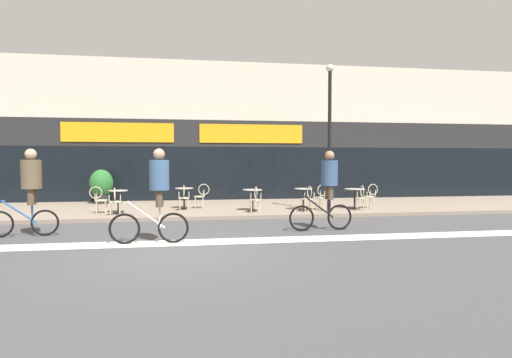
% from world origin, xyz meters
% --- Properties ---
extents(ground_plane, '(120.00, 120.00, 0.00)m').
position_xyz_m(ground_plane, '(0.00, 0.00, 0.00)').
color(ground_plane, '#424244').
extents(sidewalk_slab, '(40.00, 5.50, 0.12)m').
position_xyz_m(sidewalk_slab, '(0.00, 7.25, 0.06)').
color(sidewalk_slab, gray).
rests_on(sidewalk_slab, ground).
extents(storefront_facade, '(40.00, 4.06, 6.36)m').
position_xyz_m(storefront_facade, '(0.00, 11.97, 3.16)').
color(storefront_facade, beige).
rests_on(storefront_facade, ground).
extents(bike_lane_stripe, '(36.00, 0.70, 0.01)m').
position_xyz_m(bike_lane_stripe, '(0.00, 1.08, 0.00)').
color(bike_lane_stripe, silver).
rests_on(bike_lane_stripe, ground).
extents(bistro_table_0, '(0.63, 0.63, 0.77)m').
position_xyz_m(bistro_table_0, '(-2.20, 5.83, 0.66)').
color(bistro_table_0, black).
rests_on(bistro_table_0, sidewalk_slab).
extents(bistro_table_1, '(0.67, 0.67, 0.76)m').
position_xyz_m(bistro_table_1, '(-0.04, 6.81, 0.66)').
color(bistro_table_1, black).
rests_on(bistro_table_1, sidewalk_slab).
extents(bistro_table_2, '(0.69, 0.69, 0.75)m').
position_xyz_m(bistro_table_2, '(2.36, 5.78, 0.65)').
color(bistro_table_2, black).
rests_on(bistro_table_2, sidewalk_slab).
extents(bistro_table_3, '(0.64, 0.64, 0.77)m').
position_xyz_m(bistro_table_3, '(4.20, 5.74, 0.66)').
color(bistro_table_3, black).
rests_on(bistro_table_3, sidewalk_slab).
extents(bistro_table_4, '(0.73, 0.73, 0.73)m').
position_xyz_m(bistro_table_4, '(6.18, 5.84, 0.64)').
color(bistro_table_4, black).
rests_on(bistro_table_4, sidewalk_slab).
extents(cafe_chair_0_near, '(0.45, 0.60, 0.90)m').
position_xyz_m(cafe_chair_0_near, '(-2.19, 5.20, 0.64)').
color(cafe_chair_0_near, beige).
rests_on(cafe_chair_0_near, sidewalk_slab).
extents(cafe_chair_0_side, '(0.59, 0.43, 0.90)m').
position_xyz_m(cafe_chair_0_side, '(-2.83, 5.82, 0.64)').
color(cafe_chair_0_side, beige).
rests_on(cafe_chair_0_side, sidewalk_slab).
extents(cafe_chair_1_near, '(0.42, 0.59, 0.90)m').
position_xyz_m(cafe_chair_1_near, '(-0.04, 6.18, 0.64)').
color(cafe_chair_1_near, beige).
rests_on(cafe_chair_1_near, sidewalk_slab).
extents(cafe_chair_1_side, '(0.59, 0.42, 0.90)m').
position_xyz_m(cafe_chair_1_side, '(0.58, 6.81, 0.64)').
color(cafe_chair_1_side, beige).
rests_on(cafe_chair_1_side, sidewalk_slab).
extents(cafe_chair_2_near, '(0.42, 0.58, 0.90)m').
position_xyz_m(cafe_chair_2_near, '(2.37, 5.15, 0.64)').
color(cafe_chair_2_near, beige).
rests_on(cafe_chair_2_near, sidewalk_slab).
extents(cafe_chair_3_near, '(0.43, 0.59, 0.90)m').
position_xyz_m(cafe_chair_3_near, '(4.20, 5.11, 0.64)').
color(cafe_chair_3_near, beige).
rests_on(cafe_chair_3_near, sidewalk_slab).
extents(cafe_chair_3_side, '(0.60, 0.45, 0.90)m').
position_xyz_m(cafe_chair_3_side, '(4.82, 5.75, 0.64)').
color(cafe_chair_3_side, beige).
rests_on(cafe_chair_3_side, sidewalk_slab).
extents(cafe_chair_4_near, '(0.45, 0.60, 0.90)m').
position_xyz_m(cafe_chair_4_near, '(6.17, 5.22, 0.64)').
color(cafe_chair_4_near, beige).
rests_on(cafe_chair_4_near, sidewalk_slab).
extents(cafe_chair_4_side, '(0.60, 0.45, 0.90)m').
position_xyz_m(cafe_chair_4_side, '(6.80, 5.85, 0.64)').
color(cafe_chair_4_side, beige).
rests_on(cafe_chair_4_side, sidewalk_slab).
extents(planter_pot, '(0.94, 0.94, 1.40)m').
position_xyz_m(planter_pot, '(-3.48, 9.10, 0.88)').
color(planter_pot, '#232326').
rests_on(planter_pot, sidewalk_slab).
extents(lamp_post, '(0.26, 0.26, 5.04)m').
position_xyz_m(lamp_post, '(4.92, 5.05, 3.04)').
color(lamp_post, black).
rests_on(lamp_post, sidewalk_slab).
extents(cyclist_0, '(1.77, 0.51, 2.14)m').
position_xyz_m(cyclist_0, '(3.88, 2.18, 1.24)').
color(cyclist_0, black).
rests_on(cyclist_0, ground).
extents(cyclist_1, '(1.67, 0.55, 2.17)m').
position_xyz_m(cyclist_1, '(-3.68, 2.44, 1.30)').
color(cyclist_1, black).
rests_on(cyclist_1, ground).
extents(cyclist_2, '(1.78, 0.49, 2.15)m').
position_xyz_m(cyclist_2, '(-0.49, 1.10, 1.24)').
color(cyclist_2, black).
rests_on(cyclist_2, ground).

